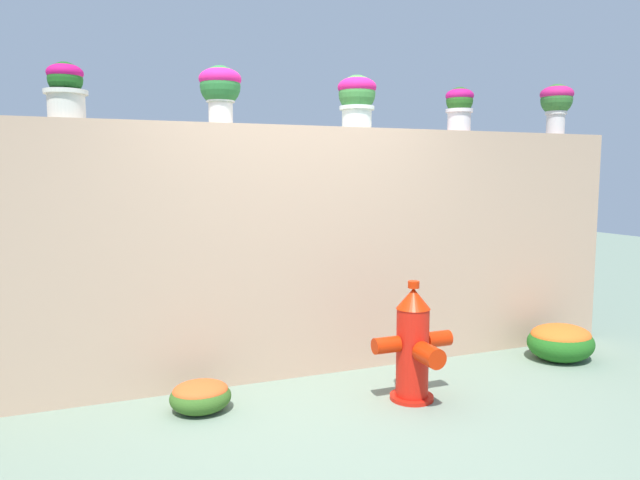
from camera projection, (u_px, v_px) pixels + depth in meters
The scene contains 10 objects.
ground_plane at pixel (336, 415), 4.00m from camera, with size 24.00×24.00×0.00m, color gray.
stone_wall at pixel (289, 252), 4.78m from camera, with size 6.27×0.33×2.01m, color tan.
potted_plant_1 at pixel (66, 88), 4.07m from camera, with size 0.29×0.29×0.39m.
potted_plant_2 at pixel (220, 87), 4.45m from camera, with size 0.32×0.32×0.44m.
potted_plant_3 at pixel (357, 97), 4.89m from camera, with size 0.32×0.32×0.44m.
potted_plant_4 at pixel (459, 105), 5.22m from camera, with size 0.25×0.25×0.39m.
potted_plant_5 at pixel (557, 101), 5.65m from camera, with size 0.31×0.31×0.49m.
fire_hydrant at pixel (414, 346), 4.23m from camera, with size 0.62×0.49×0.87m.
flower_bush_left at pixel (201, 395), 4.06m from camera, with size 0.43×0.38×0.22m.
flower_bush_right at pixel (561, 341), 5.19m from camera, with size 0.59×0.53×0.33m.
Camera 1 is at (-1.52, -3.53, 1.63)m, focal length 32.98 mm.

